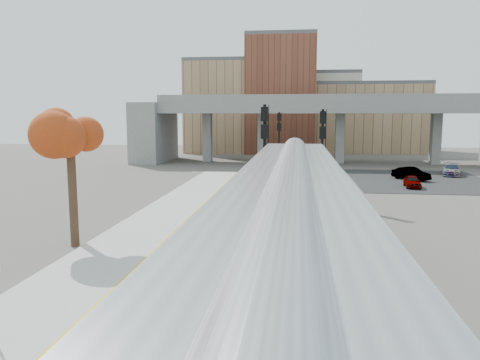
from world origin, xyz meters
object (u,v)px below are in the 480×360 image
(locomotive, at_px, (295,174))
(car_a, at_px, (412,181))
(signal_mast_mid, at_px, (322,157))
(tree, at_px, (69,129))
(car_c, at_px, (451,170))
(signal_mast_near, at_px, (264,159))
(coach, at_px, (290,251))
(car_b, at_px, (411,174))
(signal_mast_far, at_px, (279,142))

(locomotive, xyz_separation_m, car_a, (10.92, 8.98, -1.68))
(signal_mast_mid, distance_m, tree, 19.19)
(signal_mast_mid, bearing_deg, car_a, 45.50)
(car_a, xyz_separation_m, car_c, (6.49, 9.67, 0.08))
(locomotive, distance_m, tree, 18.17)
(signal_mast_near, bearing_deg, car_a, 45.72)
(locomotive, xyz_separation_m, coach, (-0.00, -22.61, 0.52))
(tree, relative_size, car_b, 2.05)
(car_c, bearing_deg, coach, -96.13)
(signal_mast_mid, xyz_separation_m, car_a, (8.92, 9.07, -3.04))
(coach, bearing_deg, car_c, 67.13)
(signal_mast_near, distance_m, signal_mast_mid, 5.92)
(coach, distance_m, signal_mast_far, 42.34)
(locomotive, height_order, coach, coach)
(signal_mast_near, bearing_deg, car_c, 49.73)
(coach, distance_m, car_a, 33.49)
(tree, distance_m, car_c, 43.59)
(car_a, relative_size, car_b, 0.81)
(signal_mast_far, distance_m, car_c, 19.74)
(signal_mast_far, bearing_deg, coach, -87.16)
(coach, relative_size, car_c, 5.66)
(signal_mast_far, xyz_separation_m, tree, (-9.27, -33.32, 2.59))
(signal_mast_near, height_order, tree, tree)
(signal_mast_near, height_order, signal_mast_far, signal_mast_near)
(coach, relative_size, signal_mast_near, 3.32)
(tree, bearing_deg, car_c, 48.30)
(locomotive, bearing_deg, tree, -129.81)
(locomotive, bearing_deg, car_c, 46.98)
(signal_mast_near, bearing_deg, car_b, 52.73)
(signal_mast_near, relative_size, signal_mast_far, 1.05)
(car_b, bearing_deg, signal_mast_mid, -164.42)
(locomotive, relative_size, tree, 2.30)
(signal_mast_near, height_order, car_c, signal_mast_near)
(tree, xyz_separation_m, car_c, (28.77, 32.29, -5.47))
(car_b, bearing_deg, car_a, -141.09)
(locomotive, bearing_deg, signal_mast_mid, -2.76)
(car_a, bearing_deg, locomotive, -136.21)
(car_a, height_order, car_b, car_b)
(signal_mast_mid, relative_size, car_a, 2.21)
(signal_mast_mid, height_order, tree, tree)
(tree, bearing_deg, signal_mast_near, 45.01)
(car_a, xyz_separation_m, car_b, (1.07, 5.16, 0.11))
(locomotive, distance_m, car_c, 25.55)
(coach, height_order, car_c, coach)
(locomotive, relative_size, signal_mast_mid, 2.62)
(coach, bearing_deg, car_b, 71.93)
(signal_mast_far, height_order, car_a, signal_mast_far)
(tree, distance_m, car_a, 32.23)
(signal_mast_mid, relative_size, car_b, 1.79)
(coach, bearing_deg, signal_mast_far, 92.84)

